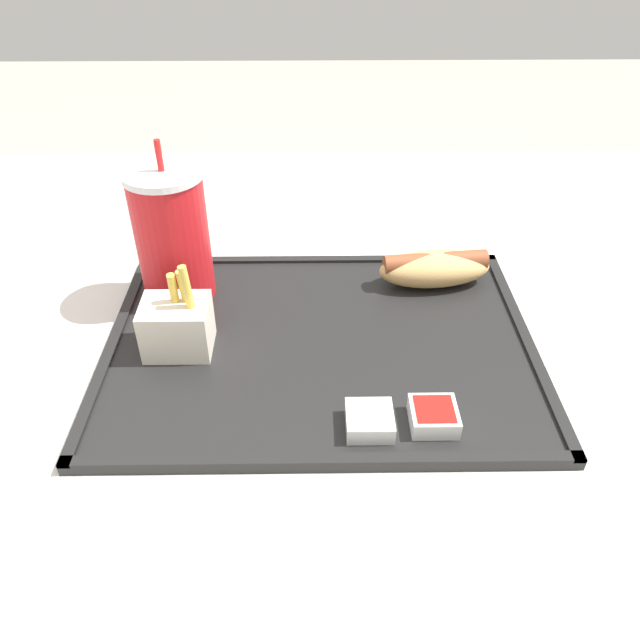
# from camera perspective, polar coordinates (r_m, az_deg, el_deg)

# --- Properties ---
(dining_table) EXTENTS (1.39, 1.19, 0.72)m
(dining_table) POSITION_cam_1_polar(r_m,az_deg,el_deg) (0.96, -0.44, -20.49)
(dining_table) COLOR beige
(dining_table) RESTS_ON ground_plane
(food_tray) EXTENTS (0.48, 0.36, 0.01)m
(food_tray) POSITION_cam_1_polar(r_m,az_deg,el_deg) (0.70, 0.00, -2.25)
(food_tray) COLOR black
(food_tray) RESTS_ON dining_table
(soda_cup) EXTENTS (0.09, 0.09, 0.20)m
(soda_cup) POSITION_cam_1_polar(r_m,az_deg,el_deg) (0.76, -13.40, 7.58)
(soda_cup) COLOR red
(soda_cup) RESTS_ON food_tray
(hot_dog_far) EXTENTS (0.15, 0.07, 0.04)m
(hot_dog_far) POSITION_cam_1_polar(r_m,az_deg,el_deg) (0.80, 10.43, 4.74)
(hot_dog_far) COLOR tan
(hot_dog_far) RESTS_ON food_tray
(fries_carton) EXTENTS (0.07, 0.06, 0.11)m
(fries_carton) POSITION_cam_1_polar(r_m,az_deg,el_deg) (0.69, -12.92, -0.45)
(fries_carton) COLOR silver
(fries_carton) RESTS_ON food_tray
(sauce_cup_mayo) EXTENTS (0.05, 0.05, 0.02)m
(sauce_cup_mayo) POSITION_cam_1_polar(r_m,az_deg,el_deg) (0.60, 4.52, -9.11)
(sauce_cup_mayo) COLOR silver
(sauce_cup_mayo) RESTS_ON food_tray
(sauce_cup_ketchup) EXTENTS (0.05, 0.05, 0.02)m
(sauce_cup_ketchup) POSITION_cam_1_polar(r_m,az_deg,el_deg) (0.61, 10.32, -8.60)
(sauce_cup_ketchup) COLOR silver
(sauce_cup_ketchup) RESTS_ON food_tray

